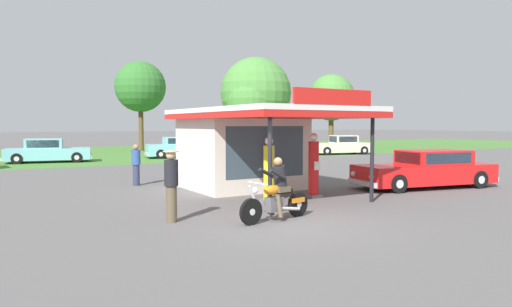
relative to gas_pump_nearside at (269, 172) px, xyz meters
name	(u,v)px	position (x,y,z in m)	size (l,w,h in m)	color
ground_plane	(289,221)	(-1.09, -2.63, -0.92)	(300.00, 300.00, 0.00)	#5B5959
grass_verge_strip	(74,154)	(-1.09, 27.37, -0.92)	(120.00, 24.00, 0.01)	#477A33
service_station_kiosk	(247,143)	(0.87, 2.87, 0.79)	(4.63, 7.29, 3.38)	silver
gas_pump_nearside	(269,172)	(0.00, 0.00, 0.00)	(0.44, 0.44, 2.02)	slate
gas_pump_offside	(314,168)	(1.73, 0.00, 0.05)	(0.44, 0.44, 2.12)	slate
motorcycle_with_rider	(277,194)	(-1.32, -2.43, -0.27)	(2.22, 0.73, 1.58)	black
featured_classic_sedan	(426,170)	(6.91, -0.26, -0.26)	(5.78, 2.86, 1.42)	red
parked_car_back_row_far_right	(259,146)	(11.28, 19.25, -0.24)	(5.37, 3.09, 1.51)	beige
parked_car_back_row_right	(184,148)	(5.10, 19.59, -0.23)	(5.78, 2.89, 1.49)	#7AC6D1
parked_car_back_row_left	(47,152)	(-3.94, 19.93, -0.24)	(5.39, 2.80, 1.50)	#7AC6D1
parked_car_back_row_centre_left	(341,146)	(17.40, 16.54, -0.24)	(5.19, 3.02, 1.52)	beige
bystander_admiring_sedan	(136,164)	(-2.38, 5.97, -0.07)	(0.34, 0.34, 1.63)	#2D3351
bystander_chatting_near_pumps	(171,183)	(-3.65, -1.30, 0.04)	(0.39, 0.39, 1.78)	brown
tree_oak_centre	(255,95)	(15.56, 27.08, 4.37)	(6.92, 6.92, 8.95)	brown
tree_oak_far_left	(140,87)	(5.16, 29.98, 4.87)	(4.60, 4.60, 8.12)	brown
tree_oak_distant_spare	(332,99)	(24.48, 26.20, 4.13)	(4.95, 4.87, 7.64)	brown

